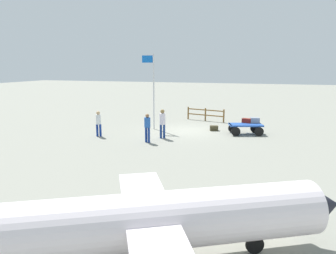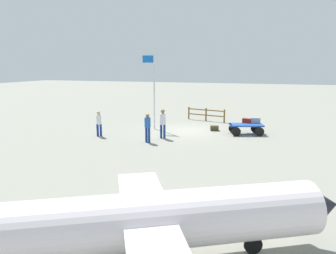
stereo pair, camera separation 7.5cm
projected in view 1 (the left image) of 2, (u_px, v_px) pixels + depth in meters
The scene contains 11 objects.
ground_plane at pixel (187, 131), 21.85m from camera, with size 120.00×120.00×0.00m, color gray.
luggage_cart at pixel (245, 127), 20.62m from camera, with size 2.31×1.74×0.68m.
suitcase_olive at pixel (255, 120), 20.97m from camera, with size 0.66×0.52×0.36m.
suitcase_navy at pixel (247, 121), 21.05m from camera, with size 0.64×0.42×0.28m.
suitcase_grey at pixel (214, 128), 21.87m from camera, with size 0.62×0.51×0.33m.
worker_lead at pixel (147, 126), 18.34m from camera, with size 0.44×0.44×1.68m.
worker_trailing at pixel (162, 121), 19.39m from camera, with size 0.43×0.43×1.79m.
worker_supervisor at pixel (98, 122), 19.93m from camera, with size 0.37×0.37×1.61m.
airplane_near at pixel (162, 220), 6.98m from camera, with size 8.27×5.59×2.91m.
flagpole at pixel (153, 86), 21.92m from camera, with size 0.86×0.15×5.17m.
wooden_fence at pixel (205, 114), 25.65m from camera, with size 3.17×0.84×1.03m.
Camera 1 is at (-5.34, 20.76, 4.41)m, focal length 34.05 mm.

